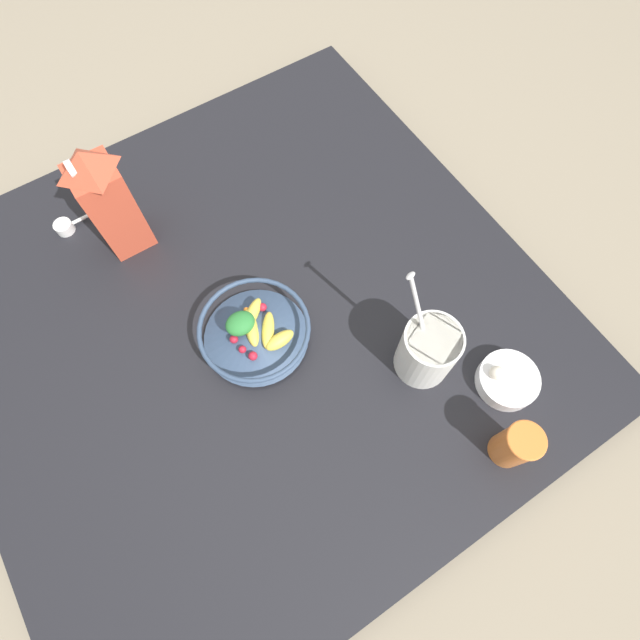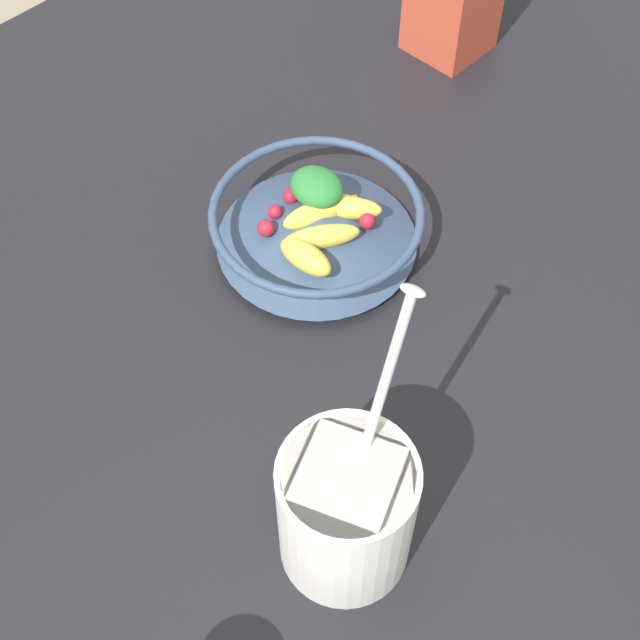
{
  "view_description": "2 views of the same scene",
  "coord_description": "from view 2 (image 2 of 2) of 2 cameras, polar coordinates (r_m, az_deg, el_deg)",
  "views": [
    {
      "loc": [
        0.44,
        -0.11,
        1.01
      ],
      "look_at": [
        0.1,
        0.11,
        0.08
      ],
      "focal_mm": 28.0,
      "sensor_mm": 36.0,
      "label": 1
    },
    {
      "loc": [
        0.5,
        0.43,
        0.78
      ],
      "look_at": [
        0.17,
        0.1,
        0.13
      ],
      "focal_mm": 50.0,
      "sensor_mm": 36.0,
      "label": 2
    }
  ],
  "objects": [
    {
      "name": "ground_plane",
      "position": [
        1.02,
        2.33,
        4.25
      ],
      "size": [
        6.0,
        6.0,
        0.0
      ],
      "primitive_type": "plane",
      "color": "gray"
    },
    {
      "name": "countertop",
      "position": [
        1.01,
        2.37,
        5.05
      ],
      "size": [
        1.2,
        1.2,
        0.04
      ],
      "color": "black",
      "rests_on": "ground_plane"
    },
    {
      "name": "fruit_bowl",
      "position": [
        0.95,
        -0.2,
        6.19
      ],
      "size": [
        0.23,
        0.23,
        0.08
      ],
      "color": "#384C6B",
      "rests_on": "countertop"
    },
    {
      "name": "yogurt_tub",
      "position": [
        0.72,
        1.71,
        -11.91
      ],
      "size": [
        0.15,
        0.11,
        0.27
      ],
      "color": "white",
      "rests_on": "countertop"
    }
  ]
}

